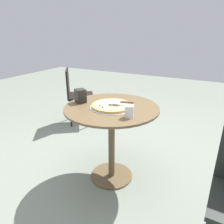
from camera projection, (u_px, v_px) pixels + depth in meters
name	position (u px, v px, depth m)	size (l,w,h in m)	color
ground_plane	(112.00, 176.00, 2.09)	(10.00, 10.00, 0.00)	gray
patio_table	(112.00, 125.00, 1.89)	(0.83, 0.83, 0.74)	brown
pizza_on_tray	(112.00, 106.00, 1.81)	(0.38, 0.38, 0.04)	silver
pizza_server	(121.00, 102.00, 1.78)	(0.21, 0.12, 0.02)	silver
drinking_cup	(129.00, 111.00, 1.59)	(0.07, 0.07, 0.10)	white
napkin_dispenser	(80.00, 96.00, 1.92)	(0.09, 0.09, 0.12)	black
patio_chair_near	(76.00, 92.00, 3.16)	(0.53, 0.53, 0.84)	black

